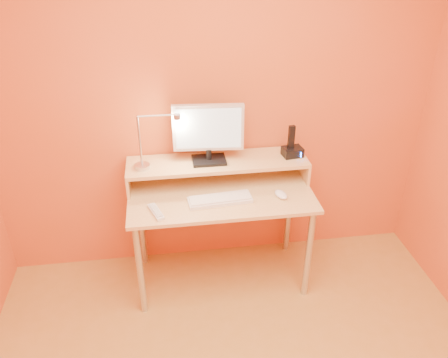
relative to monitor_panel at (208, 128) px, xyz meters
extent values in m
cube|color=#CF5C20|center=(0.06, 0.16, 0.13)|extent=(3.00, 0.04, 2.50)
cylinder|color=silver|center=(-0.49, -0.41, -0.77)|extent=(0.04, 0.04, 0.69)
cylinder|color=silver|center=(0.61, -0.41, -0.77)|extent=(0.04, 0.04, 0.69)
cylinder|color=silver|center=(-0.49, 0.09, -0.77)|extent=(0.04, 0.04, 0.69)
cylinder|color=silver|center=(0.61, 0.09, -0.77)|extent=(0.04, 0.04, 0.69)
cube|color=#EDC68C|center=(0.06, -0.16, -0.41)|extent=(1.20, 0.60, 0.02)
cube|color=#EDC68C|center=(-0.53, -0.01, -0.33)|extent=(0.02, 0.30, 0.14)
cube|color=#EDC68C|center=(0.65, -0.01, -0.33)|extent=(0.02, 0.30, 0.14)
cube|color=#EDC68C|center=(0.06, -0.01, -0.25)|extent=(1.20, 0.30, 0.02)
cube|color=black|center=(0.00, -0.01, -0.23)|extent=(0.22, 0.16, 0.02)
cylinder|color=black|center=(0.00, -0.01, -0.19)|extent=(0.04, 0.04, 0.07)
cube|color=silver|center=(0.00, 0.00, 0.00)|extent=(0.46, 0.07, 0.31)
cube|color=black|center=(0.00, 0.02, 0.00)|extent=(0.41, 0.05, 0.26)
cube|color=#C7E9FA|center=(0.00, -0.02, 0.00)|extent=(0.41, 0.04, 0.27)
cylinder|color=silver|center=(-0.44, -0.04, -0.23)|extent=(0.10, 0.10, 0.02)
cylinder|color=silver|center=(-0.44, -0.04, -0.05)|extent=(0.01, 0.01, 0.33)
cylinder|color=silver|center=(-0.32, -0.04, 0.12)|extent=(0.24, 0.01, 0.01)
cylinder|color=silver|center=(-0.20, -0.04, 0.10)|extent=(0.04, 0.04, 0.03)
cylinder|color=#FFEAC6|center=(-0.20, -0.04, 0.09)|extent=(0.03, 0.03, 0.00)
cube|color=black|center=(0.57, -0.01, -0.21)|extent=(0.14, 0.12, 0.06)
cube|color=black|center=(0.55, -0.01, -0.10)|extent=(0.04, 0.03, 0.16)
cube|color=#2C81FF|center=(0.61, -0.06, -0.21)|extent=(0.01, 0.00, 0.04)
cube|color=white|center=(0.04, -0.26, -0.39)|extent=(0.41, 0.16, 0.02)
ellipsoid|color=white|center=(0.43, -0.26, -0.38)|extent=(0.09, 0.13, 0.04)
cube|color=white|center=(-0.36, -0.33, -0.39)|extent=(0.11, 0.19, 0.02)
camera|label=1|loc=(-0.28, -2.66, 1.18)|focal=36.63mm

